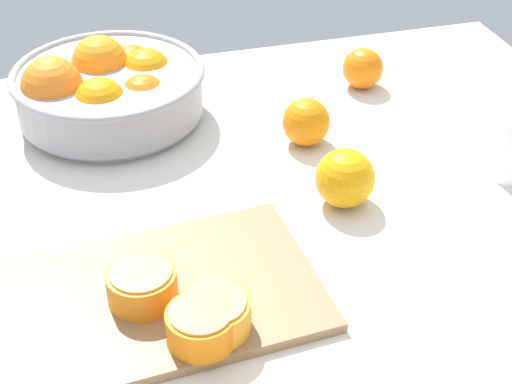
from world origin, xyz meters
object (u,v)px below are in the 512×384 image
object	(u,v)px
fruit_bowl	(109,89)
loose_orange_1	(363,68)
orange_half_2	(142,285)
loose_orange_0	(306,122)
cutting_board	(158,297)
orange_half_1	(215,314)
loose_orange_4	(345,178)
orange_half_0	(201,325)

from	to	relation	value
fruit_bowl	loose_orange_1	distance (cm)	39.68
orange_half_2	loose_orange_0	world-z (taller)	loose_orange_0
cutting_board	orange_half_2	size ratio (longest dim) A/B	4.63
orange_half_1	loose_orange_4	world-z (taller)	loose_orange_4
fruit_bowl	cutting_board	world-z (taller)	fruit_bowl
fruit_bowl	loose_orange_1	bearing A→B (deg)	-0.91
fruit_bowl	cutting_board	size ratio (longest dim) A/B	0.81
cutting_board	loose_orange_1	world-z (taller)	loose_orange_1
orange_half_0	loose_orange_4	distance (cm)	29.75
loose_orange_1	loose_orange_4	bearing A→B (deg)	-116.04
fruit_bowl	orange_half_1	size ratio (longest dim) A/B	3.78
orange_half_1	loose_orange_0	xyz separation A→B (cm)	(20.87, 33.19, 0.27)
fruit_bowl	loose_orange_0	bearing A→B (deg)	-29.12
loose_orange_1	loose_orange_4	xyz separation A→B (cm)	(-13.98, -28.60, 0.54)
loose_orange_0	orange_half_1	bearing A→B (deg)	-122.16
fruit_bowl	loose_orange_4	bearing A→B (deg)	-48.72
cutting_board	orange_half_1	bearing A→B (deg)	-53.92
loose_orange_0	loose_orange_1	bearing A→B (deg)	44.20
orange_half_1	orange_half_2	distance (cm)	8.88
cutting_board	loose_orange_0	bearing A→B (deg)	45.95
cutting_board	loose_orange_0	xyz separation A→B (cm)	(25.69, 26.56, 2.74)
fruit_bowl	orange_half_1	bearing A→B (deg)	-84.29
cutting_board	orange_half_0	distance (cm)	8.79
cutting_board	orange_half_1	xyz separation A→B (cm)	(4.83, -6.63, 2.48)
orange_half_2	loose_orange_1	world-z (taller)	loose_orange_1
fruit_bowl	orange_half_0	world-z (taller)	fruit_bowl
fruit_bowl	orange_half_1	distance (cm)	47.73
orange_half_0	orange_half_2	xyz separation A→B (cm)	(-4.75, 7.34, 0.07)
fruit_bowl	loose_orange_4	distance (cm)	38.91
loose_orange_1	loose_orange_4	distance (cm)	31.84
orange_half_1	loose_orange_0	distance (cm)	39.20
orange_half_1	loose_orange_0	bearing A→B (deg)	57.84
loose_orange_0	loose_orange_4	distance (cm)	14.97
orange_half_2	loose_orange_0	size ratio (longest dim) A/B	1.11
loose_orange_1	orange_half_0	bearing A→B (deg)	-127.27
cutting_board	loose_orange_0	world-z (taller)	loose_orange_0
cutting_board	orange_half_2	world-z (taller)	orange_half_2
orange_half_0	orange_half_1	size ratio (longest dim) A/B	0.96
orange_half_1	loose_orange_0	world-z (taller)	loose_orange_0
orange_half_0	loose_orange_1	distance (cm)	60.32
orange_half_1	orange_half_2	size ratio (longest dim) A/B	0.99
orange_half_2	loose_orange_0	xyz separation A→B (cm)	(27.25, 27.01, 0.17)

